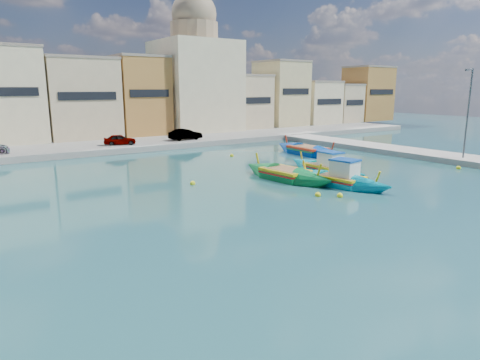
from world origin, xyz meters
name	(u,v)px	position (x,y,z in m)	size (l,w,h in m)	color
ground	(398,212)	(0.00, 0.00, 0.00)	(160.00, 160.00, 0.00)	#164442
north_quay	(153,143)	(0.00, 32.00, 0.30)	(80.00, 8.00, 0.60)	gray
north_townhouses	(176,99)	(6.68, 39.36, 5.00)	(83.20, 7.87, 10.19)	#C3AE87
church_block	(195,73)	(10.00, 40.00, 8.41)	(10.00, 10.00, 19.10)	beige
quay_street_lamp	(468,113)	(17.44, 6.00, 4.34)	(1.18, 0.16, 8.00)	#595B60
parked_cars	(81,141)	(-8.28, 30.50, 1.23)	(24.45, 2.57, 1.32)	#4C1919
luzzu_turquoise_cabin	(326,169)	(4.61, 9.73, 0.32)	(2.25, 8.32, 2.64)	#008AA4
luzzu_blue_cabin	(339,181)	(2.11, 6.13, 0.34)	(3.28, 8.14, 2.81)	#00859E
luzzu_cyan_mid	(308,152)	(9.86, 17.30, 0.30)	(2.68, 9.63, 2.82)	#003BA7
luzzu_green	(286,176)	(0.46, 9.62, 0.29)	(2.92, 8.65, 2.68)	#0A7335
mooring_buoys	(331,182)	(2.27, 6.97, 0.08)	(20.82, 25.16, 0.36)	#FBFA1A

